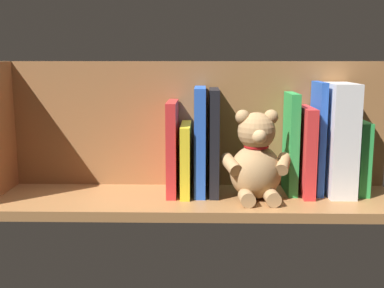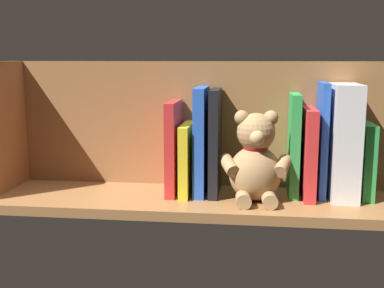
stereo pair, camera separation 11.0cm
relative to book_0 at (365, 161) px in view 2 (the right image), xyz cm
name	(u,v)px [view 2 (the right image)]	position (x,y,z in cm)	size (l,w,h in cm)	color
ground_plane	(192,200)	(38.86, 3.75, -9.55)	(93.95, 25.31, 2.20)	#9E6B3D
shelf_back_panel	(197,124)	(38.86, -6.66, 6.76)	(93.95, 1.50, 30.41)	#966238
shelf_side_divider	(3,127)	(83.83, 3.75, 6.76)	(2.40, 19.31, 30.41)	#9E6B3D
book_0	(365,161)	(0.00, 0.00, 0.00)	(2.60, 11.01, 16.89)	green
dictionary_thick_white	(344,142)	(5.15, 1.15, 4.37)	(5.89, 13.11, 25.64)	silver
book_1	(322,140)	(9.78, -0.13, 4.48)	(1.56, 10.75, 25.85)	blue
book_2	(308,153)	(12.73, 1.23, 1.64)	(2.53, 13.48, 20.18)	red
book_3	(294,145)	(15.96, -0.02, 3.21)	(2.11, 10.97, 23.32)	green
teddy_bear	(255,162)	(24.56, 5.93, 0.39)	(16.26, 13.31, 20.07)	tan
book_4	(215,142)	(33.83, 1.05, 3.70)	(2.12, 13.10, 24.30)	black
book_5	(201,141)	(37.07, 1.02, 3.88)	(2.54, 13.05, 24.65)	blue
book_6	(187,159)	(40.33, 1.58, -0.29)	(2.17, 14.18, 16.31)	yellow
book_7	(174,147)	(43.43, 1.26, 2.28)	(2.23, 13.54, 21.46)	red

